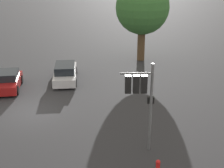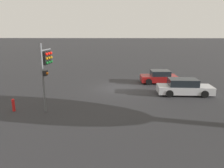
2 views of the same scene
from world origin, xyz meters
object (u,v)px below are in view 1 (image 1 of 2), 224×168
at_px(crossing_car_0, 65,73).
at_px(street_tree, 142,8).
at_px(crossing_car_1, 7,81).
at_px(traffic_signal, 140,90).
at_px(fire_hydrant, 158,168).

bearing_deg(crossing_car_0, street_tree, -54.92).
relative_size(crossing_car_0, crossing_car_1, 1.24).
relative_size(traffic_signal, crossing_car_0, 0.99).
relative_size(street_tree, crossing_car_0, 1.62).
bearing_deg(street_tree, crossing_car_0, -56.27).
bearing_deg(traffic_signal, fire_hydrant, -164.76).
distance_m(crossing_car_1, fire_hydrant, 14.83).
bearing_deg(fire_hydrant, crossing_car_0, -161.36).
height_order(crossing_car_0, crossing_car_1, crossing_car_0).
height_order(street_tree, crossing_car_0, street_tree).
xyz_separation_m(crossing_car_0, crossing_car_1, (1.41, -4.47, -0.02)).
relative_size(crossing_car_1, fire_hydrant, 4.23).
bearing_deg(crossing_car_0, crossing_car_1, 108.87).
relative_size(street_tree, fire_hydrant, 8.46).
bearing_deg(crossing_car_1, traffic_signal, 40.85).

